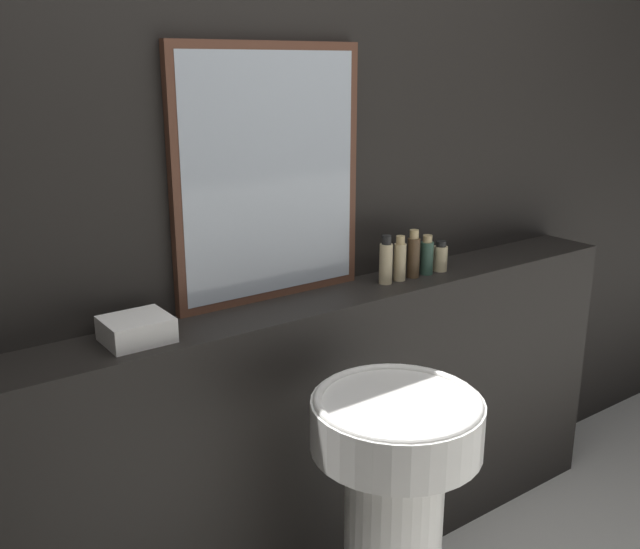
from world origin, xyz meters
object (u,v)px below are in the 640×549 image
Objects in this scene: body_wash_bottle at (427,256)px; hand_soap_bottle at (440,257)px; towel_stack at (136,329)px; lotion_bottle at (413,255)px; shampoo_bottle at (386,261)px; mirror at (270,175)px; pedestal_sink at (394,512)px; conditioner_bottle at (400,260)px.

hand_soap_bottle is at bearing -0.00° from body_wash_bottle.
towel_stack is 1.23× the size of body_wash_bottle.
lotion_bottle is at bearing 0.00° from towel_stack.
lotion_bottle is 1.54× the size of hand_soap_bottle.
shampoo_bottle is at bearing -180.00° from body_wash_bottle.
mirror is 0.65m from body_wash_bottle.
body_wash_bottle is (0.56, -0.10, -0.31)m from mirror.
shampoo_bottle is at bearing 180.00° from lotion_bottle.
shampoo_bottle reaches higher than pedestal_sink.
mirror reaches higher than shampoo_bottle.
shampoo_bottle reaches higher than hand_soap_bottle.
lotion_bottle is (0.12, 0.00, 0.00)m from shampoo_bottle.
hand_soap_bottle is (0.07, -0.00, -0.01)m from body_wash_bottle.
pedestal_sink is 6.43× the size of body_wash_bottle.
conditioner_bottle is at bearing 0.00° from shampoo_bottle.
conditioner_bottle is (0.91, 0.00, 0.04)m from towel_stack.
conditioner_bottle is (0.41, 0.45, 0.54)m from pedestal_sink.
mirror is 4.49× the size of towel_stack.
shampoo_bottle is at bearing 52.33° from pedestal_sink.
body_wash_bottle is 0.07m from hand_soap_bottle.
conditioner_bottle is (0.06, 0.00, -0.00)m from shampoo_bottle.
conditioner_bottle reaches higher than pedestal_sink.
conditioner_bottle is at bearing 180.00° from lotion_bottle.
lotion_bottle is at bearing 43.87° from pedestal_sink.
lotion_bottle is at bearing -180.00° from body_wash_bottle.
pedestal_sink is 8.25× the size of hand_soap_bottle.
lotion_bottle reaches higher than shampoo_bottle.
mirror is at bearing 11.52° from towel_stack.
pedestal_sink is at bearing -132.20° from conditioner_bottle.
body_wash_bottle is (0.12, 0.00, -0.01)m from conditioner_bottle.
pedestal_sink is 1.16× the size of mirror.
hand_soap_bottle is at bearing 0.00° from lotion_bottle.
mirror is 7.11× the size of hand_soap_bottle.
conditioner_bottle is at bearing -180.00° from body_wash_bottle.
pedestal_sink is 0.79m from shampoo_bottle.
conditioner_bottle is at bearing 47.80° from pedestal_sink.
mirror is at bearing 171.19° from hand_soap_bottle.
pedestal_sink is 0.81m from conditioner_bottle.
mirror is 5.54× the size of body_wash_bottle.
shampoo_bottle is 1.19× the size of body_wash_bottle.
body_wash_bottle is at bearing 0.00° from lotion_bottle.
mirror is at bearing 167.48° from conditioner_bottle.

